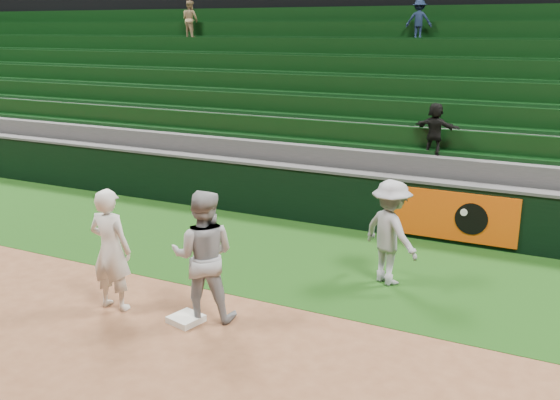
{
  "coord_description": "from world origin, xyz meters",
  "views": [
    {
      "loc": [
        5.22,
        -7.23,
        4.26
      ],
      "look_at": [
        0.51,
        2.3,
        1.3
      ],
      "focal_mm": 40.0,
      "sensor_mm": 36.0,
      "label": 1
    }
  ],
  "objects_px": {
    "first_baseman": "(111,250)",
    "baserunner": "(203,256)",
    "first_base": "(186,319)",
    "base_coach": "(391,232)"
  },
  "relations": [
    {
      "from": "first_baseman",
      "to": "base_coach",
      "type": "height_order",
      "value": "first_baseman"
    },
    {
      "from": "first_base",
      "to": "first_baseman",
      "type": "xyz_separation_m",
      "value": [
        -1.29,
        -0.08,
        0.92
      ]
    },
    {
      "from": "baserunner",
      "to": "base_coach",
      "type": "height_order",
      "value": "baserunner"
    },
    {
      "from": "first_base",
      "to": "baserunner",
      "type": "height_order",
      "value": "baserunner"
    },
    {
      "from": "first_baseman",
      "to": "baserunner",
      "type": "relative_size",
      "value": 0.97
    },
    {
      "from": "first_baseman",
      "to": "base_coach",
      "type": "distance_m",
      "value": 4.57
    },
    {
      "from": "first_baseman",
      "to": "base_coach",
      "type": "bearing_deg",
      "value": -143.83
    },
    {
      "from": "baserunner",
      "to": "base_coach",
      "type": "distance_m",
      "value": 3.29
    },
    {
      "from": "first_base",
      "to": "baserunner",
      "type": "distance_m",
      "value": 1.0
    },
    {
      "from": "baserunner",
      "to": "base_coach",
      "type": "relative_size",
      "value": 1.1
    }
  ]
}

